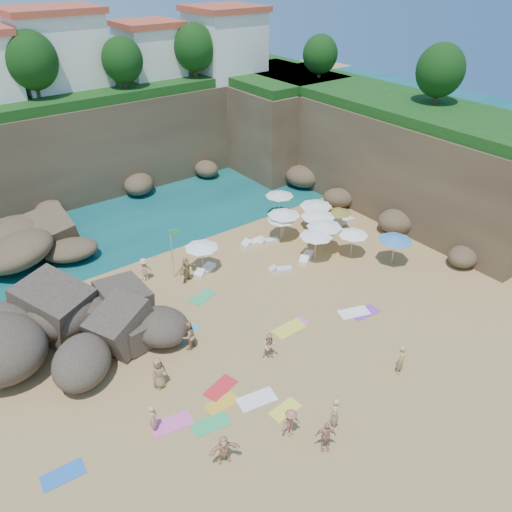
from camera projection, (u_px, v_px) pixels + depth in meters
ground at (259, 315)px, 30.24m from camera, size 120.00×120.00×0.00m
seawater at (81, 167)px, 50.68m from camera, size 120.00×120.00×0.00m
cliff_back at (114, 138)px, 46.20m from camera, size 44.00×8.00×8.00m
cliff_right at (378, 151)px, 43.28m from camera, size 8.00×30.00×8.00m
cliff_corner at (274, 122)px, 50.44m from camera, size 10.00×12.00×8.00m
rock_promontory at (1, 261)px, 35.53m from camera, size 12.00×7.00×2.00m
clifftop_buildings at (108, 53)px, 43.43m from camera, size 28.48×9.48×7.00m
clifftop_trees at (161, 61)px, 40.07m from camera, size 35.60×23.82×4.40m
rock_outcrop at (87, 345)px, 27.97m from camera, size 9.75×7.79×3.60m
flag_pole at (173, 247)px, 32.55m from camera, size 0.71×0.17×3.67m
parasol_0 at (201, 245)px, 33.44m from camera, size 2.29×2.29×2.17m
parasol_1 at (318, 215)px, 36.85m from camera, size 2.53×2.53×2.39m
parasol_2 at (279, 194)px, 40.42m from camera, size 2.31×2.31×2.19m
parasol_3 at (284, 213)px, 37.21m from camera, size 2.46×2.46×2.33m
parasol_4 at (316, 204)px, 38.44m from camera, size 2.52×2.52×2.38m
parasol_6 at (339, 211)px, 38.38m from camera, size 2.00×2.00×1.89m
parasol_7 at (324, 225)px, 35.46m from camera, size 2.57×2.57×2.43m
parasol_8 at (282, 218)px, 37.11m from camera, size 2.15×2.15×2.03m
parasol_9 at (316, 234)px, 34.61m from camera, size 2.38×2.38×2.25m
parasol_10 at (396, 238)px, 34.13m from camera, size 2.38×2.38×2.25m
parasol_11 at (353, 233)px, 35.16m from camera, size 2.17×2.17×2.05m
lounger_0 at (205, 270)px, 34.18m from camera, size 1.95×1.38×0.29m
lounger_1 at (269, 241)px, 37.60m from camera, size 1.66×0.82×0.25m
lounger_2 at (343, 221)px, 40.32m from camera, size 1.96×0.75×0.30m
lounger_3 at (280, 270)px, 34.29m from camera, size 1.65×1.14×0.25m
lounger_4 at (253, 243)px, 37.37m from camera, size 2.00×0.74×0.31m
lounger_5 at (306, 257)px, 35.63m from camera, size 1.84×1.46×0.28m
towel_0 at (63, 475)px, 21.04m from camera, size 1.83×1.00×0.03m
towel_1 at (172, 424)px, 23.30m from camera, size 2.06×1.31×0.03m
towel_2 at (222, 403)px, 24.34m from camera, size 1.66×0.84×0.03m
towel_3 at (211, 424)px, 23.27m from camera, size 1.89×1.17×0.03m
towel_4 at (285, 410)px, 24.02m from camera, size 1.63×0.92×0.03m
towel_5 at (257, 399)px, 24.56m from camera, size 2.05×1.29×0.03m
towel_6 at (364, 312)px, 30.43m from camera, size 1.89×1.07×0.03m
towel_7 at (221, 388)px, 25.21m from camera, size 1.95×1.35×0.03m
towel_8 at (184, 333)px, 28.78m from camera, size 2.14×1.65×0.03m
towel_9 at (296, 325)px, 29.45m from camera, size 1.62×0.90×0.03m
towel_11 at (203, 297)px, 31.80m from camera, size 1.97×1.38×0.03m
towel_12 at (289, 329)px, 29.13m from camera, size 1.93×0.98×0.03m
towel_13 at (354, 312)px, 30.43m from camera, size 2.06×1.49×0.03m
person_stand_0 at (154, 418)px, 22.64m from camera, size 0.62×0.67×1.53m
person_stand_1 at (189, 336)px, 27.30m from camera, size 1.00×0.86×1.78m
person_stand_2 at (144, 270)px, 33.02m from camera, size 1.11×0.54×1.66m
person_stand_3 at (322, 223)px, 38.65m from camera, size 0.40×0.95×1.62m
person_stand_4 at (318, 214)px, 40.17m from camera, size 0.73×0.81×1.46m
person_stand_5 at (187, 270)px, 32.96m from camera, size 1.65×0.95×1.71m
person_stand_6 at (334, 413)px, 22.73m from camera, size 0.74×0.77×1.77m
person_lie_0 at (290, 432)px, 22.69m from camera, size 1.16×1.63×0.41m
person_lie_1 at (324, 446)px, 22.06m from camera, size 1.68×1.86×0.39m
person_lie_2 at (160, 383)px, 25.21m from camera, size 1.09×1.88×0.47m
person_lie_3 at (224, 458)px, 21.53m from camera, size 1.75×1.82×0.39m
person_lie_4 at (399, 369)px, 26.08m from camera, size 1.27×1.80×0.41m
person_lie_5 at (270, 353)px, 26.94m from camera, size 1.61×1.72×0.60m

